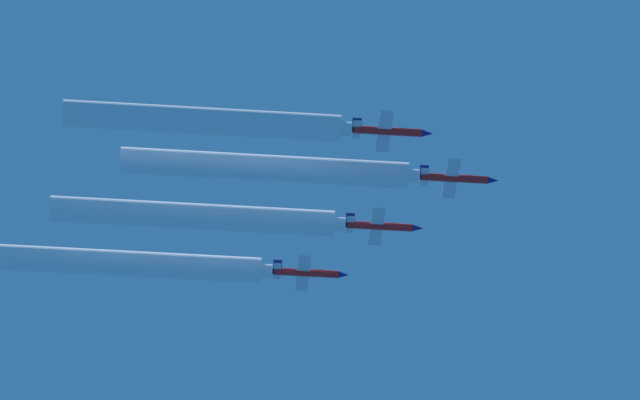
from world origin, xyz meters
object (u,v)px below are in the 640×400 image
object	(u,v)px
jet_lead	(457,178)
jet_right_wingman	(390,131)
jet_left_wingman	(382,226)
jet_outer_left	(308,273)

from	to	relation	value
jet_lead	jet_right_wingman	bearing A→B (deg)	-47.14
jet_right_wingman	jet_left_wingman	bearing A→B (deg)	177.70
jet_lead	jet_outer_left	distance (m)	29.02
jet_left_wingman	jet_outer_left	world-z (taller)	jet_left_wingman
jet_right_wingman	jet_outer_left	bearing A→B (deg)	-162.45
jet_left_wingman	jet_right_wingman	world-z (taller)	jet_right_wingman
jet_left_wingman	jet_lead	bearing A→B (deg)	46.84
jet_right_wingman	jet_lead	bearing A→B (deg)	132.86
jet_left_wingman	jet_right_wingman	size ratio (longest dim) A/B	1.00
jet_left_wingman	jet_outer_left	bearing A→B (deg)	-135.14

